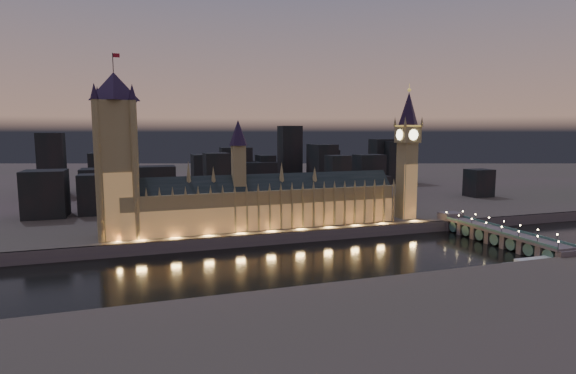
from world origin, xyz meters
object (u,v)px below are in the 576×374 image
object	(u,v)px
elizabeth_tower	(408,144)
westminster_bridge	(495,235)
victoria_tower	(117,148)
palace_of_westminster	(265,203)
river_boat	(536,263)

from	to	relation	value
elizabeth_tower	westminster_bridge	bearing A→B (deg)	-64.91
victoria_tower	elizabeth_tower	xyz separation A→B (m)	(218.00, -0.00, 0.62)
elizabeth_tower	victoria_tower	bearing A→B (deg)	180.00
palace_of_westminster	victoria_tower	size ratio (longest dim) A/B	1.69
palace_of_westminster	westminster_bridge	xyz separation A→B (m)	(149.18, -65.22, -20.37)
victoria_tower	elizabeth_tower	bearing A→B (deg)	-0.00
palace_of_westminster	river_boat	distance (m)	177.73
victoria_tower	elizabeth_tower	world-z (taller)	victoria_tower
westminster_bridge	river_boat	bearing A→B (deg)	-108.62
elizabeth_tower	westminster_bridge	distance (m)	95.08
river_boat	palace_of_westminster	bearing A→B (deg)	138.54
victoria_tower	river_boat	xyz separation A→B (m)	(231.33, -116.69, -65.69)
palace_of_westminster	westminster_bridge	world-z (taller)	palace_of_westminster
westminster_bridge	river_boat	xyz separation A→B (m)	(-17.28, -51.30, -4.44)
westminster_bridge	river_boat	size ratio (longest dim) A/B	2.27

